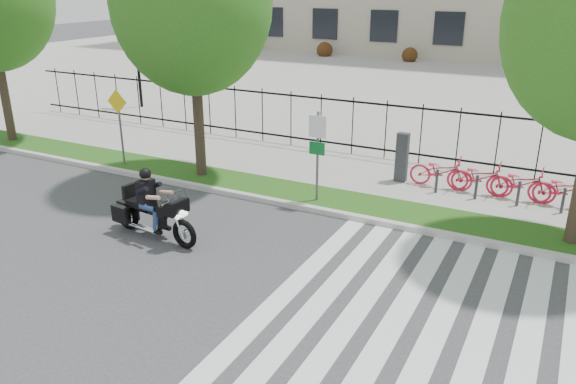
% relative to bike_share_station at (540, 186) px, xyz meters
% --- Properties ---
extents(ground, '(120.00, 120.00, 0.00)m').
position_rel_bike_share_station_xyz_m(ground, '(-6.25, -7.20, -0.64)').
color(ground, '#38373A').
rests_on(ground, ground).
extents(curb, '(60.00, 0.20, 0.15)m').
position_rel_bike_share_station_xyz_m(curb, '(-6.25, -3.10, -0.56)').
color(curb, '#B4B2AA').
rests_on(curb, ground).
extents(grass_verge, '(60.00, 1.50, 0.15)m').
position_rel_bike_share_station_xyz_m(grass_verge, '(-6.25, -2.25, -0.56)').
color(grass_verge, '#224F13').
rests_on(grass_verge, ground).
extents(sidewalk, '(60.00, 3.50, 0.15)m').
position_rel_bike_share_station_xyz_m(sidewalk, '(-6.25, 0.25, -0.56)').
color(sidewalk, '#98968E').
rests_on(sidewalk, ground).
extents(plaza, '(80.00, 34.00, 0.10)m').
position_rel_bike_share_station_xyz_m(plaza, '(-6.25, 17.80, -0.59)').
color(plaza, '#98968E').
rests_on(plaza, ground).
extents(crosswalk_stripes, '(5.70, 8.00, 0.01)m').
position_rel_bike_share_station_xyz_m(crosswalk_stripes, '(-1.43, -7.20, -0.63)').
color(crosswalk_stripes, silver).
rests_on(crosswalk_stripes, ground).
extents(iron_fence, '(30.00, 0.06, 2.00)m').
position_rel_bike_share_station_xyz_m(iron_fence, '(-6.25, 2.00, 0.51)').
color(iron_fence, black).
rests_on(iron_fence, sidewalk).
extents(lamp_post_left, '(1.06, 0.70, 4.25)m').
position_rel_bike_share_station_xyz_m(lamp_post_left, '(-18.25, 4.80, 2.57)').
color(lamp_post_left, black).
rests_on(lamp_post_left, ground).
extents(street_tree_1, '(4.61, 4.61, 7.81)m').
position_rel_bike_share_station_xyz_m(street_tree_1, '(-9.64, -2.25, 4.66)').
color(street_tree_1, '#31231B').
rests_on(street_tree_1, grass_verge).
extents(bike_share_station, '(7.80, 0.86, 1.50)m').
position_rel_bike_share_station_xyz_m(bike_share_station, '(0.00, 0.00, 0.00)').
color(bike_share_station, '#2D2D33').
rests_on(bike_share_station, sidewalk).
extents(sign_pole_regulatory, '(0.50, 0.09, 2.50)m').
position_rel_bike_share_station_xyz_m(sign_pole_regulatory, '(-5.48, -2.62, 1.10)').
color(sign_pole_regulatory, '#59595B').
rests_on(sign_pole_regulatory, grass_verge).
extents(sign_pole_warning, '(0.78, 0.09, 2.49)m').
position_rel_bike_share_station_xyz_m(sign_pole_warning, '(-12.53, -2.62, 1.10)').
color(sign_pole_warning, '#59595B').
rests_on(sign_pole_warning, grass_verge).
extents(motorcycle_rider, '(2.73, 0.94, 2.11)m').
position_rel_bike_share_station_xyz_m(motorcycle_rider, '(-8.10, -6.34, 0.06)').
color(motorcycle_rider, black).
rests_on(motorcycle_rider, ground).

